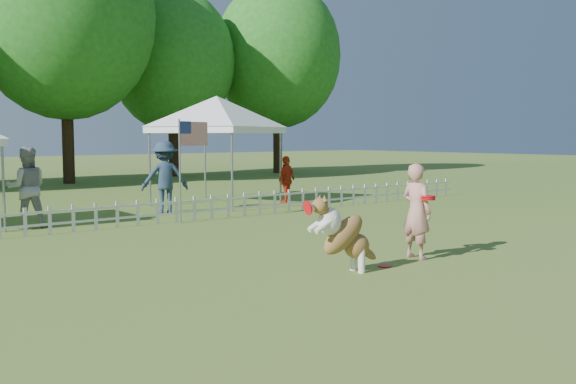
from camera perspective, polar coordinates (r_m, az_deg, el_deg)
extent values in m
plane|color=#375F1E|center=(9.97, 9.41, -6.94)|extent=(120.00, 120.00, 0.00)
imported|color=tan|center=(10.91, 11.35, -1.69)|extent=(0.41, 0.60, 1.60)
cylinder|color=red|center=(10.26, 8.58, -6.53)|extent=(0.23, 0.23, 0.02)
imported|color=#9B9A9F|center=(15.39, -22.21, 0.37)|extent=(1.04, 0.90, 1.82)
imported|color=#25384F|center=(17.33, -10.89, 1.29)|extent=(1.41, 1.09, 1.92)
imported|color=red|center=(19.47, -0.13, 1.09)|extent=(0.92, 0.63, 1.45)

